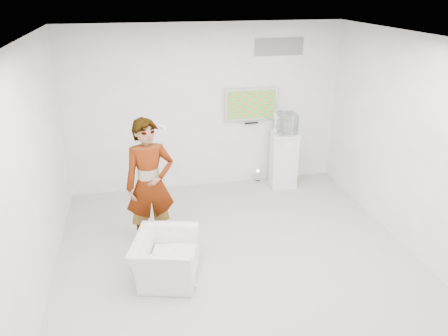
# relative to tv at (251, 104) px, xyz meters

# --- Properties ---
(room) EXTENTS (5.01, 5.01, 3.00)m
(room) POSITION_rel_tv_xyz_m (-0.85, -2.45, -0.05)
(room) COLOR beige
(room) RESTS_ON ground
(tv) EXTENTS (1.00, 0.08, 0.60)m
(tv) POSITION_rel_tv_xyz_m (0.00, 0.00, 0.00)
(tv) COLOR silver
(tv) RESTS_ON room
(logo_decal) EXTENTS (0.90, 0.02, 0.30)m
(logo_decal) POSITION_rel_tv_xyz_m (0.50, 0.04, 1.00)
(logo_decal) COLOR slate
(logo_decal) RESTS_ON room
(person) EXTENTS (0.76, 0.55, 1.93)m
(person) POSITION_rel_tv_xyz_m (-1.98, -1.85, -0.59)
(person) COLOR white
(person) RESTS_ON room
(armchair) EXTENTS (1.01, 1.09, 0.59)m
(armchair) POSITION_rel_tv_xyz_m (-1.87, -2.72, -1.25)
(armchair) COLOR white
(armchair) RESTS_ON room
(pedestal) EXTENTS (0.58, 0.58, 1.06)m
(pedestal) POSITION_rel_tv_xyz_m (0.58, -0.29, -1.02)
(pedestal) COLOR white
(pedestal) RESTS_ON room
(floor_uplight) EXTENTS (0.20, 0.20, 0.26)m
(floor_uplight) POSITION_rel_tv_xyz_m (0.14, -0.10, -1.42)
(floor_uplight) COLOR silver
(floor_uplight) RESTS_ON room
(vitrine) EXTENTS (0.37, 0.37, 0.36)m
(vitrine) POSITION_rel_tv_xyz_m (0.58, -0.29, -0.31)
(vitrine) COLOR white
(vitrine) RESTS_ON pedestal
(console) EXTENTS (0.09, 0.17, 0.23)m
(console) POSITION_rel_tv_xyz_m (0.58, -0.29, -0.38)
(console) COLOR white
(console) RESTS_ON pedestal
(wii_remote) EXTENTS (0.09, 0.14, 0.04)m
(wii_remote) POSITION_rel_tv_xyz_m (-1.75, -1.67, 0.18)
(wii_remote) COLOR white
(wii_remote) RESTS_ON person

